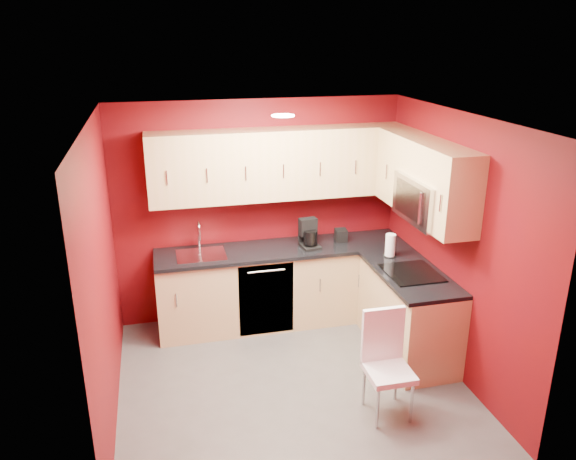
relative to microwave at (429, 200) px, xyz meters
name	(u,v)px	position (x,y,z in m)	size (l,w,h in m)	color
floor	(291,381)	(-1.39, -0.20, -1.66)	(3.20, 3.20, 0.00)	#514E4C
ceiling	(291,119)	(-1.39, -0.20, 0.84)	(3.20, 3.20, 0.00)	white
wall_back	(259,211)	(-1.39, 1.30, -0.41)	(3.20, 3.20, 0.00)	#63090A
wall_front	(348,349)	(-1.39, -1.70, -0.41)	(3.20, 3.20, 0.00)	#63090A
wall_left	(102,279)	(-2.99, -0.20, -0.41)	(3.00, 3.00, 0.00)	#63090A
wall_right	(455,246)	(0.21, -0.20, -0.41)	(3.00, 3.00, 0.00)	#63090A
base_cabinets_back	(283,286)	(-1.19, 1.00, -1.22)	(2.80, 0.60, 0.87)	tan
base_cabinets_right	(408,314)	(-0.09, 0.05, -1.22)	(0.60, 1.30, 0.87)	tan
countertop_back	(283,249)	(-1.19, 0.99, -0.77)	(2.80, 0.63, 0.04)	black
countertop_right	(410,274)	(-0.11, 0.04, -0.77)	(0.63, 1.27, 0.04)	black
upper_cabinets_back	(280,164)	(-1.19, 1.13, 0.17)	(2.80, 0.35, 0.75)	tan
upper_cabinets_right	(422,171)	(0.03, 0.24, 0.23)	(0.35, 1.55, 0.75)	tan
microwave	(429,200)	(0.00, 0.00, 0.00)	(0.42, 0.76, 0.42)	silver
cooktop	(412,273)	(-0.11, 0.00, -0.74)	(0.50, 0.55, 0.01)	black
sink	(201,251)	(-2.09, 1.00, -0.72)	(0.52, 0.42, 0.35)	silver
dishwasher_front	(266,299)	(-1.44, 0.71, -1.22)	(0.60, 0.02, 0.82)	black
downlight	(283,116)	(-1.39, 0.10, 0.82)	(0.20, 0.20, 0.01)	white
coffee_maker	(310,234)	(-0.90, 0.92, -0.59)	(0.19, 0.26, 0.32)	black
napkin_holder	(341,235)	(-0.50, 1.03, -0.68)	(0.13, 0.13, 0.14)	black
paper_towel	(390,245)	(-0.14, 0.47, -0.63)	(0.14, 0.14, 0.25)	white
dining_chair	(389,367)	(-0.69, -0.86, -1.19)	(0.38, 0.40, 0.94)	white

